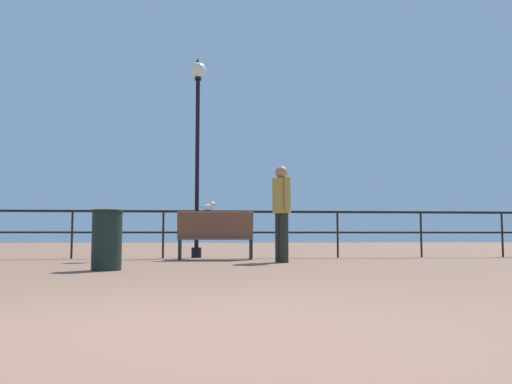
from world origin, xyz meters
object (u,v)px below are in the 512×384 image
seagull_on_rail (209,206)px  person_at_railing (282,207)px  bench_near_left (215,234)px  trash_bin (107,240)px  lamppost_center (198,124)px

seagull_on_rail → person_at_railing: bearing=-54.7°
bench_near_left → trash_bin: bearing=-117.9°
bench_near_left → trash_bin: bench_near_left is taller
trash_bin → seagull_on_rail: bearing=69.0°
lamppost_center → person_at_railing: (1.58, -2.13, -1.94)m
person_at_railing → bench_near_left: bearing=137.4°
bench_near_left → seagull_on_rail: 0.97m
seagull_on_rail → trash_bin: seagull_on_rail is taller
bench_near_left → seagull_on_rail: size_ratio=4.15×
person_at_railing → trash_bin: size_ratio=2.06×
bench_near_left → person_at_railing: person_at_railing is taller
seagull_on_rail → trash_bin: size_ratio=0.43×
seagull_on_rail → trash_bin: (-1.41, -3.68, -0.67)m
lamppost_center → trash_bin: size_ratio=5.26×
lamppost_center → person_at_railing: lamppost_center is taller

